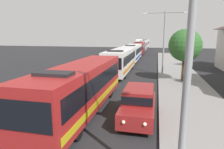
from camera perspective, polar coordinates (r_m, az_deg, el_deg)
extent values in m
cube|color=maroon|center=(12.61, -8.80, -3.18)|extent=(2.50, 11.35, 2.70)
cube|color=black|center=(12.11, -3.26, -1.96)|extent=(0.04, 10.45, 1.00)
cube|color=black|center=(13.04, -14.04, -1.32)|extent=(0.04, 10.45, 1.00)
cube|color=black|center=(7.80, -24.85, -11.20)|extent=(2.30, 0.04, 1.20)
cube|color=gold|center=(12.43, -3.15, -7.12)|extent=(0.03, 10.79, 0.36)
cube|color=black|center=(9.30, -16.85, 0.24)|extent=(1.75, 0.90, 0.16)
cylinder|color=black|center=(9.58, -10.31, -15.80)|extent=(0.28, 1.00, 1.00)
cylinder|color=black|center=(10.59, -21.64, -13.72)|extent=(0.28, 1.00, 1.00)
cylinder|color=black|center=(15.47, -0.55, -4.89)|extent=(0.28, 1.00, 1.00)
cylinder|color=black|center=(16.11, -8.20, -4.34)|extent=(0.28, 1.00, 1.00)
cube|color=silver|center=(25.40, 2.54, 4.34)|extent=(2.50, 11.04, 2.70)
cube|color=black|center=(25.16, 5.40, 5.03)|extent=(0.04, 10.16, 1.00)
cube|color=black|center=(25.62, -0.26, 5.20)|extent=(0.04, 10.16, 1.00)
cube|color=black|center=(19.98, -0.38, 3.26)|extent=(2.30, 0.04, 1.20)
cube|color=orange|center=(25.31, 5.38, 2.44)|extent=(0.03, 10.49, 0.36)
cube|color=black|center=(22.02, 0.98, 6.99)|extent=(1.75, 0.90, 0.16)
cylinder|color=black|center=(22.07, 3.69, 0.08)|extent=(0.28, 1.00, 1.00)
cylinder|color=black|center=(22.53, -1.84, 0.33)|extent=(0.28, 1.00, 1.00)
cylinder|color=black|center=(28.37, 5.83, 2.60)|extent=(0.28, 1.00, 1.00)
cylinder|color=black|center=(28.72, 1.47, 2.76)|extent=(0.28, 1.00, 1.00)
cube|color=silver|center=(38.12, 6.14, 6.68)|extent=(2.50, 12.12, 2.70)
cube|color=black|center=(37.96, 8.06, 7.15)|extent=(0.04, 11.15, 1.00)
cube|color=black|center=(38.26, 4.24, 7.26)|extent=(0.04, 11.15, 1.00)
cube|color=black|center=(32.08, 4.80, 6.35)|extent=(2.30, 0.04, 1.20)
cube|color=navy|center=(38.06, 8.03, 5.42)|extent=(0.03, 11.51, 0.36)
cube|color=black|center=(34.42, 5.43, 8.57)|extent=(1.75, 0.90, 0.16)
cylinder|color=black|center=(34.40, 7.14, 4.13)|extent=(0.28, 1.00, 1.00)
cylinder|color=black|center=(34.70, 3.52, 4.26)|extent=(0.28, 1.00, 1.00)
cylinder|color=black|center=(41.42, 8.19, 5.35)|extent=(0.28, 1.00, 1.00)
cylinder|color=black|center=(41.66, 5.16, 5.45)|extent=(0.28, 1.00, 1.00)
cube|color=maroon|center=(51.86, 8.03, 7.90)|extent=(2.50, 10.92, 2.70)
cube|color=black|center=(51.74, 9.46, 8.24)|extent=(0.04, 10.05, 1.00)
cube|color=black|center=(51.97, 6.64, 8.33)|extent=(0.04, 10.05, 1.00)
cube|color=black|center=(46.39, 7.43, 7.88)|extent=(2.30, 0.04, 1.20)
cube|color=black|center=(51.81, 9.43, 6.97)|extent=(0.03, 10.37, 0.36)
cube|color=black|center=(48.53, 7.73, 9.36)|extent=(1.75, 0.90, 0.16)
cylinder|color=black|center=(48.50, 8.93, 6.21)|extent=(0.28, 1.00, 1.00)
cylinder|color=black|center=(48.70, 6.33, 6.30)|extent=(0.28, 1.00, 1.00)
cylinder|color=black|center=(54.85, 9.44, 6.79)|extent=(0.28, 1.00, 1.00)
cylinder|color=black|center=(55.03, 7.14, 6.88)|extent=(0.28, 1.00, 1.00)
cube|color=silver|center=(65.55, 9.13, 8.60)|extent=(2.50, 11.17, 2.70)
cube|color=black|center=(65.46, 10.27, 8.87)|extent=(0.04, 10.27, 1.00)
cube|color=black|center=(65.64, 8.03, 8.94)|extent=(0.04, 10.27, 1.00)
cube|color=black|center=(59.95, 8.76, 8.64)|extent=(2.30, 0.04, 1.20)
cube|color=navy|center=(65.52, 10.24, 7.86)|extent=(0.03, 10.61, 0.36)
cube|color=black|center=(62.16, 8.95, 9.78)|extent=(1.75, 0.90, 0.16)
cylinder|color=black|center=(62.10, 9.89, 7.31)|extent=(0.28, 1.00, 1.00)
cylinder|color=black|center=(62.27, 7.85, 7.39)|extent=(0.28, 1.00, 1.00)
cylinder|color=black|center=(68.61, 10.21, 7.69)|extent=(0.28, 1.00, 1.00)
cylinder|color=black|center=(68.76, 8.37, 7.75)|extent=(0.28, 1.00, 1.00)
cube|color=silver|center=(79.13, 9.85, 9.06)|extent=(2.50, 11.09, 2.70)
cube|color=black|center=(79.06, 10.79, 9.27)|extent=(0.04, 10.21, 1.00)
cube|color=black|center=(79.21, 8.93, 9.34)|extent=(0.04, 10.21, 1.00)
cube|color=black|center=(73.57, 9.60, 9.12)|extent=(2.30, 0.04, 1.20)
cube|color=orange|center=(79.11, 10.77, 8.44)|extent=(0.03, 10.54, 0.36)
cube|color=black|center=(75.77, 9.74, 10.04)|extent=(1.75, 0.90, 0.16)
cylinder|color=black|center=(75.71, 10.50, 8.02)|extent=(0.28, 1.00, 1.00)
cylinder|color=black|center=(75.84, 8.83, 8.08)|extent=(0.28, 1.00, 1.00)
cylinder|color=black|center=(82.18, 10.72, 8.27)|extent=(0.28, 1.00, 1.00)
cylinder|color=black|center=(82.30, 9.18, 8.33)|extent=(0.28, 1.00, 1.00)
cube|color=maroon|center=(11.54, 7.82, -9.78)|extent=(1.84, 4.49, 0.80)
cube|color=maroon|center=(11.41, 8.00, -5.77)|extent=(1.62, 2.60, 0.80)
cube|color=black|center=(11.41, 8.00, -5.77)|extent=(1.66, 2.69, 0.44)
sphere|color=#F9EFCC|center=(9.49, 3.38, -13.90)|extent=(0.18, 0.18, 0.18)
sphere|color=#F9EFCC|center=(9.39, 9.67, -14.33)|extent=(0.18, 0.18, 0.18)
cylinder|color=black|center=(10.51, 2.44, -13.97)|extent=(0.22, 0.70, 0.70)
cylinder|color=black|center=(10.36, 11.68, -14.59)|extent=(0.22, 0.70, 0.70)
cylinder|color=black|center=(13.04, 4.73, -8.80)|extent=(0.22, 0.70, 0.70)
cylinder|color=black|center=(12.93, 12.04, -9.21)|extent=(0.22, 0.70, 0.70)
cube|color=white|center=(83.57, 7.73, 9.07)|extent=(2.30, 1.80, 2.20)
cube|color=silver|center=(87.41, 7.98, 9.40)|extent=(2.35, 5.95, 2.70)
cube|color=black|center=(82.64, 7.68, 9.25)|extent=(2.07, 0.04, 0.90)
cylinder|color=black|center=(83.72, 7.00, 8.41)|extent=(0.26, 0.90, 0.90)
cylinder|color=black|center=(83.52, 8.42, 8.36)|extent=(0.26, 0.90, 0.90)
cylinder|color=black|center=(88.79, 7.36, 8.57)|extent=(0.26, 0.90, 0.90)
cylinder|color=black|center=(88.61, 8.70, 8.53)|extent=(0.26, 0.90, 0.90)
cylinder|color=gray|center=(5.27, 21.83, 5.26)|extent=(0.20, 0.20, 8.44)
cylinder|color=gray|center=(24.85, 15.10, 9.00)|extent=(0.20, 0.20, 7.59)
cylinder|color=gray|center=(24.96, 12.68, 17.39)|extent=(2.39, 0.10, 0.10)
cube|color=silver|center=(25.00, 9.80, 17.30)|extent=(0.56, 0.28, 0.16)
cylinder|color=gray|center=(25.04, 18.40, 17.08)|extent=(2.39, 0.10, 0.10)
cube|color=silver|center=(25.16, 21.21, 16.68)|extent=(0.56, 0.28, 0.16)
cylinder|color=#4C3823|center=(21.55, 20.32, 1.39)|extent=(0.32, 0.32, 2.39)
sphere|color=#2D6028|center=(21.29, 20.79, 8.08)|extent=(3.32, 3.32, 3.32)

